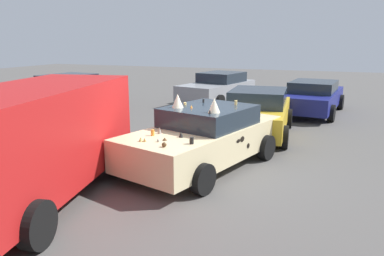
{
  "coord_description": "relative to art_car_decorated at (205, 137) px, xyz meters",
  "views": [
    {
      "loc": [
        -7.88,
        -2.73,
        2.9
      ],
      "look_at": [
        0.0,
        0.3,
        0.9
      ],
      "focal_mm": 34.93,
      "sensor_mm": 36.0,
      "label": 1
    }
  ],
  "objects": [
    {
      "name": "parked_sedan_row_back_far",
      "position": [
        4.42,
        7.75,
        0.03
      ],
      "size": [
        4.77,
        2.52,
        1.5
      ],
      "rotation": [
        0.0,
        0.0,
        2.99
      ],
      "color": "#5B1419",
      "rests_on": "ground"
    },
    {
      "name": "parked_sedan_far_right",
      "position": [
        8.73,
        2.38,
        0.01
      ],
      "size": [
        4.65,
        2.79,
        1.42
      ],
      "rotation": [
        0.0,
        0.0,
        2.91
      ],
      "color": "gray",
      "rests_on": "ground"
    },
    {
      "name": "art_car_decorated",
      "position": [
        0.0,
        0.0,
        0.0
      ],
      "size": [
        4.68,
        2.95,
        1.71
      ],
      "rotation": [
        0.0,
        0.0,
        2.86
      ],
      "color": "beige",
      "rests_on": "ground"
    },
    {
      "name": "parked_sedan_behind_right",
      "position": [
        3.39,
        -0.55,
        0.01
      ],
      "size": [
        4.28,
        2.25,
        1.42
      ],
      "rotation": [
        0.0,
        0.0,
        3.22
      ],
      "color": "gold",
      "rests_on": "ground"
    },
    {
      "name": "ground_plane",
      "position": [
        -0.03,
        0.01,
        -0.71
      ],
      "size": [
        60.0,
        60.0,
        0.0
      ],
      "primitive_type": "plane",
      "color": "#514F4C"
    },
    {
      "name": "parked_sedan_behind_left",
      "position": [
        7.74,
        -1.93,
        -0.04
      ],
      "size": [
        4.74,
        2.42,
        1.3
      ],
      "rotation": [
        0.0,
        0.0,
        -0.11
      ],
      "color": "navy",
      "rests_on": "ground"
    },
    {
      "name": "parked_van_near_right",
      "position": [
        -2.94,
        2.3,
        0.46
      ],
      "size": [
        5.3,
        2.89,
        2.09
      ],
      "rotation": [
        0.0,
        0.0,
        3.33
      ],
      "color": "#B21919",
      "rests_on": "ground"
    }
  ]
}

